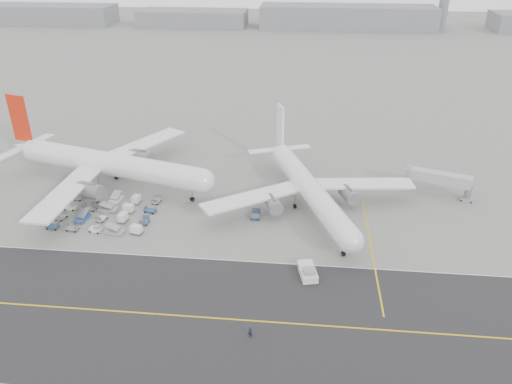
# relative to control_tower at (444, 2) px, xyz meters

# --- Properties ---
(ground) EXTENTS (700.00, 700.00, 0.00)m
(ground) POSITION_rel_control_tower_xyz_m (-100.00, -265.00, -16.25)
(ground) COLOR gray
(ground) RESTS_ON ground
(taxiway) EXTENTS (220.00, 59.00, 0.03)m
(taxiway) POSITION_rel_control_tower_xyz_m (-94.98, -282.98, -16.24)
(taxiway) COLOR #2A292C
(taxiway) RESTS_ON ground
(horizon_buildings) EXTENTS (520.00, 28.00, 28.00)m
(horizon_buildings) POSITION_rel_control_tower_xyz_m (-70.00, -5.00, -16.25)
(horizon_buildings) COLOR slate
(horizon_buildings) RESTS_ON ground
(control_tower) EXTENTS (7.00, 7.00, 31.25)m
(control_tower) POSITION_rel_control_tower_xyz_m (0.00, 0.00, 0.00)
(control_tower) COLOR slate
(control_tower) RESTS_ON ground
(airliner_a) EXTENTS (55.45, 54.28, 19.61)m
(airliner_a) POSITION_rel_control_tower_xyz_m (-130.24, -238.89, -10.60)
(airliner_a) COLOR white
(airliner_a) RESTS_ON ground
(airliner_b) EXTENTS (46.03, 46.88, 16.94)m
(airliner_b) POSITION_rel_control_tower_xyz_m (-82.44, -245.21, -11.37)
(airliner_b) COLOR white
(airliner_b) RESTS_ON ground
(pushback_tug) EXTENTS (3.90, 7.63, 2.15)m
(pushback_tug) POSITION_rel_control_tower_xyz_m (-82.16, -270.43, -15.37)
(pushback_tug) COLOR silver
(pushback_tug) RESTS_ON ground
(jet_bridge) EXTENTS (15.34, 7.70, 5.80)m
(jet_bridge) POSITION_rel_control_tower_xyz_m (-52.54, -236.26, -12.21)
(jet_bridge) COLOR gray
(jet_bridge) RESTS_ON ground
(gse_cluster) EXTENTS (27.90, 23.33, 1.88)m
(gse_cluster) POSITION_rel_control_tower_xyz_m (-125.55, -253.49, -16.25)
(gse_cluster) COLOR #95959A
(gse_cluster) RESTS_ON ground
(stray_dolly) EXTENTS (1.84, 2.93, 1.78)m
(stray_dolly) POSITION_rel_control_tower_xyz_m (-93.43, -251.09, -16.25)
(stray_dolly) COLOR silver
(stray_dolly) RESTS_ON ground
(ground_crew_a) EXTENTS (0.69, 0.49, 1.78)m
(ground_crew_a) POSITION_rel_control_tower_xyz_m (-90.57, -286.51, -15.36)
(ground_crew_a) COLOR black
(ground_crew_a) RESTS_ON ground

